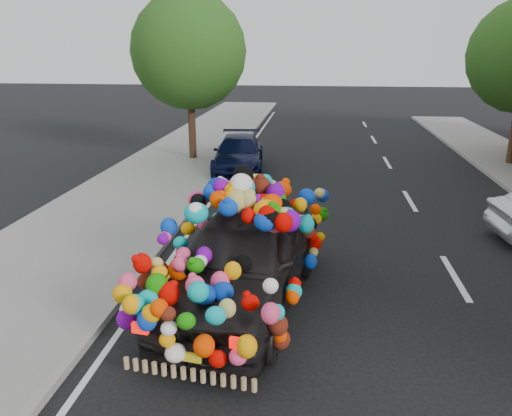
{
  "coord_description": "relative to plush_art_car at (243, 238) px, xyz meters",
  "views": [
    {
      "loc": [
        0.88,
        -8.99,
        4.15
      ],
      "look_at": [
        -0.21,
        0.07,
        1.21
      ],
      "focal_mm": 35.0,
      "sensor_mm": 36.0,
      "label": 1
    }
  ],
  "objects": [
    {
      "name": "ground",
      "position": [
        0.25,
        1.41,
        -1.17
      ],
      "size": [
        100.0,
        100.0,
        0.0
      ],
      "primitive_type": "plane",
      "color": "black",
      "rests_on": "ground"
    },
    {
      "name": "sidewalk",
      "position": [
        -4.05,
        1.41,
        -1.11
      ],
      "size": [
        4.0,
        60.0,
        0.12
      ],
      "primitive_type": "cube",
      "color": "gray",
      "rests_on": "ground"
    },
    {
      "name": "kerb",
      "position": [
        -2.1,
        1.41,
        -1.1
      ],
      "size": [
        0.15,
        60.0,
        0.13
      ],
      "primitive_type": "cube",
      "color": "gray",
      "rests_on": "ground"
    },
    {
      "name": "lane_markings",
      "position": [
        3.85,
        1.41,
        -1.16
      ],
      "size": [
        6.0,
        50.0,
        0.01
      ],
      "primitive_type": null,
      "color": "silver",
      "rests_on": "ground"
    },
    {
      "name": "tree_near_sidewalk",
      "position": [
        -3.55,
        10.91,
        2.85
      ],
      "size": [
        4.2,
        4.2,
        6.13
      ],
      "color": "#332114",
      "rests_on": "ground"
    },
    {
      "name": "plush_art_car",
      "position": [
        0.0,
        0.0,
        0.0
      ],
      "size": [
        2.96,
        5.22,
        2.27
      ],
      "rotation": [
        0.0,
        0.0,
        -0.14
      ],
      "color": "black",
      "rests_on": "ground"
    },
    {
      "name": "navy_sedan",
      "position": [
        -1.55,
        9.5,
        -0.57
      ],
      "size": [
        2.06,
        4.27,
        1.2
      ],
      "primitive_type": "imported",
      "rotation": [
        0.0,
        0.0,
        0.09
      ],
      "color": "black",
      "rests_on": "ground"
    }
  ]
}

